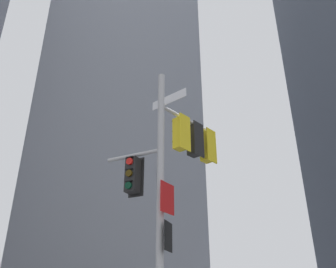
% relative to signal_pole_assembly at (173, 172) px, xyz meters
% --- Properties ---
extents(building_mid_block, '(14.74, 14.74, 39.67)m').
position_rel_signal_pole_assembly_xyz_m(building_mid_block, '(0.86, 25.25, 14.18)').
color(building_mid_block, '#9399A3').
rests_on(building_mid_block, ground).
extents(signal_pole_assembly, '(3.49, 1.81, 8.59)m').
position_rel_signal_pole_assembly_xyz_m(signal_pole_assembly, '(0.00, 0.00, 0.00)').
color(signal_pole_assembly, '#B2B2B5').
rests_on(signal_pole_assembly, ground).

